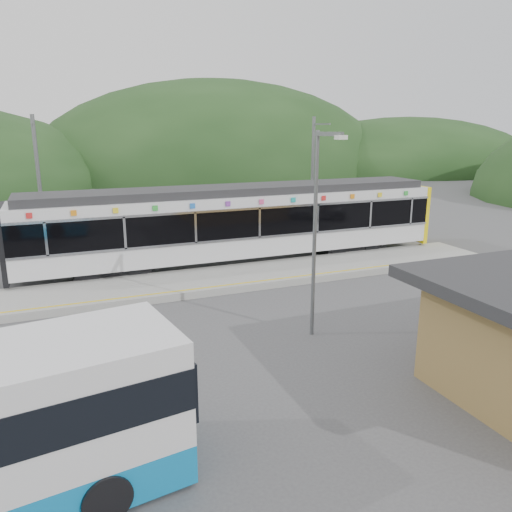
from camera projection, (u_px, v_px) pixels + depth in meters
name	position (u px, v px, depth m)	size (l,w,h in m)	color
ground	(254.00, 307.00, 18.41)	(120.00, 120.00, 0.00)	#4C4C4F
hills	(327.00, 257.00, 25.41)	(146.00, 149.00, 26.00)	#1E3D19
platform	(225.00, 279.00, 21.33)	(26.00, 3.20, 0.30)	#9E9E99
yellow_line	(235.00, 284.00, 20.13)	(26.00, 0.10, 0.01)	yellow
train	(238.00, 221.00, 23.86)	(20.44, 3.01, 3.74)	black
catenary_mast_west	(40.00, 191.00, 22.61)	(0.18, 1.80, 7.00)	slate
catenary_mast_east	(313.00, 179.00, 27.73)	(0.18, 1.80, 7.00)	slate
lamp_post	(317.00, 218.00, 14.95)	(0.38, 1.14, 6.36)	slate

